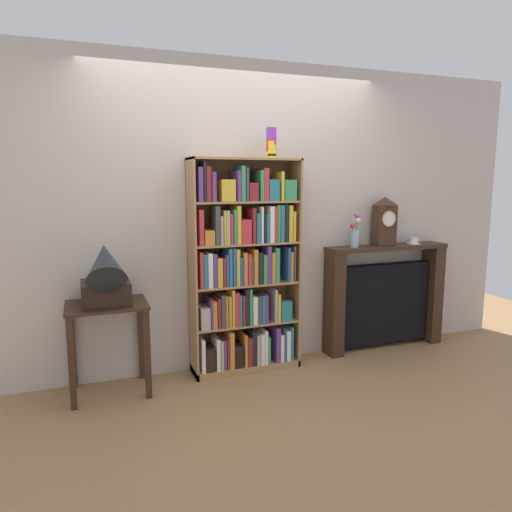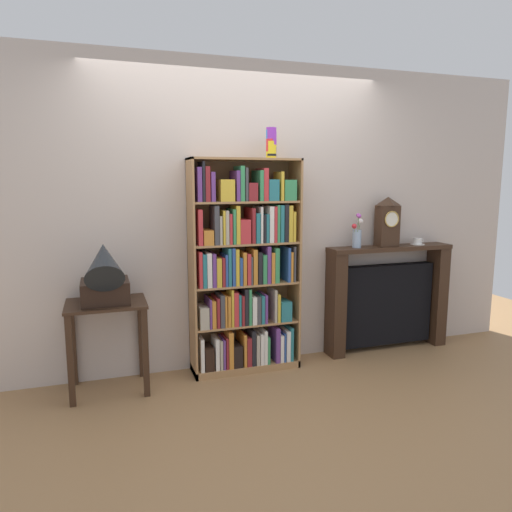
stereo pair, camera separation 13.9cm
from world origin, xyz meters
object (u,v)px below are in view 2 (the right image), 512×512
cup_stack (271,143)px  gramophone (104,275)px  bookshelf (244,273)px  teacup_with_saucer (418,242)px  side_table_left (107,325)px  fireplace_mantel (387,299)px  flower_vase (357,234)px  mantel_clock (387,222)px

cup_stack → gramophone: (-1.34, -0.12, -0.98)m
bookshelf → teacup_with_saucer: (1.74, 0.04, 0.19)m
side_table_left → teacup_with_saucer: size_ratio=5.20×
cup_stack → side_table_left: bearing=-178.0°
bookshelf → cup_stack: cup_stack is taller
teacup_with_saucer → cup_stack: bearing=-177.5°
bookshelf → teacup_with_saucer: 1.75m
fireplace_mantel → teacup_with_saucer: size_ratio=9.12×
bookshelf → gramophone: (-1.11, -0.15, 0.08)m
bookshelf → gramophone: bearing=-172.5°
fireplace_mantel → flower_vase: bearing=-176.2°
mantel_clock → teacup_with_saucer: 0.40m
fireplace_mantel → teacup_with_saucer: bearing=-3.8°
bookshelf → side_table_left: bookshelf is taller
fireplace_mantel → cup_stack: bearing=-176.0°
side_table_left → bookshelf: bearing=3.8°
cup_stack → mantel_clock: size_ratio=0.54×
cup_stack → teacup_with_saucer: bearing=2.5°
fireplace_mantel → gramophone: bearing=-175.4°
gramophone → mantel_clock: 2.54m
gramophone → cup_stack: bearing=5.1°
gramophone → mantel_clock: bearing=4.2°
side_table_left → cup_stack: bearing=2.0°
cup_stack → flower_vase: 1.16m
cup_stack → mantel_clock: cup_stack is taller
flower_vase → side_table_left: bearing=-177.2°
teacup_with_saucer → bookshelf: bearing=-178.7°
bookshelf → side_table_left: size_ratio=2.55×
cup_stack → mantel_clock: bearing=3.1°
flower_vase → teacup_with_saucer: (0.66, 0.00, -0.09)m
bookshelf → flower_vase: (1.08, 0.03, 0.28)m
bookshelf → teacup_with_saucer: bearing=1.3°
cup_stack → flower_vase: bearing=4.1°
side_table_left → flower_vase: size_ratio=2.24×
gramophone → fireplace_mantel: 2.60m
cup_stack → teacup_with_saucer: cup_stack is taller
flower_vase → teacup_with_saucer: flower_vase is taller
mantel_clock → gramophone: bearing=-175.8°
fireplace_mantel → bookshelf: bearing=-177.7°
cup_stack → gramophone: 1.67m
side_table_left → mantel_clock: mantel_clock is taller
bookshelf → mantel_clock: (1.40, 0.04, 0.39)m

